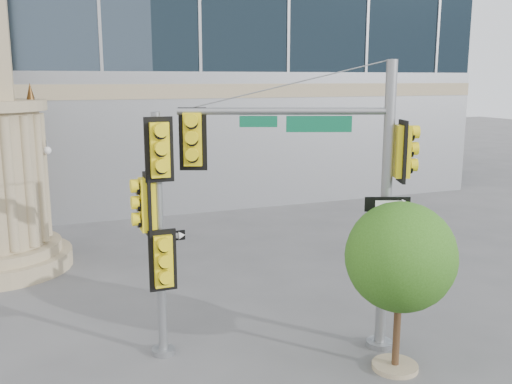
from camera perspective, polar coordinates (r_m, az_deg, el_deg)
name	(u,v)px	position (r m, az deg, el deg)	size (l,w,h in m)	color
ground	(306,369)	(11.98, 4.99, -17.23)	(120.00, 120.00, 0.00)	#545456
main_signal_pole	(334,175)	(11.75, 7.76, 1.66)	(4.50, 2.08, 6.08)	slate
secondary_signal_pole	(157,218)	(11.52, -9.83, -2.60)	(0.86, 0.65, 5.07)	slate
street_tree	(402,261)	(11.45, 14.35, -6.70)	(2.19, 2.14, 3.41)	tan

